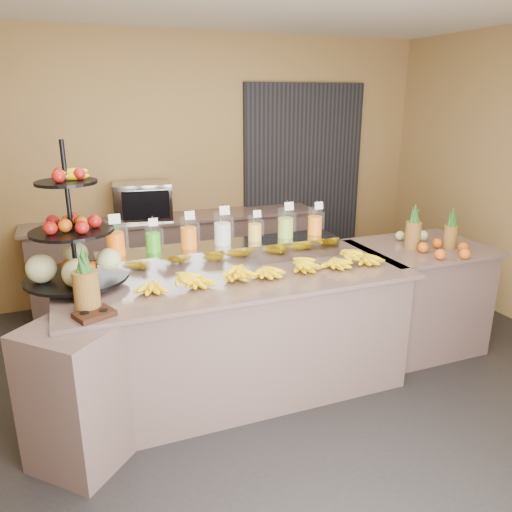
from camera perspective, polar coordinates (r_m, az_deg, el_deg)
ground at (r=3.75m, az=-0.41°, el=-17.09°), size 6.00×6.00×0.00m
room_envelope at (r=3.89m, az=-2.10°, el=13.79°), size 6.04×5.02×2.82m
buffet_counter at (r=3.69m, az=-3.59°, el=-9.33°), size 2.75×1.25×0.93m
right_counter at (r=4.62m, az=17.81°, el=-4.40°), size 1.08×0.88×0.93m
back_ledge at (r=5.50m, az=-8.86°, el=-0.22°), size 3.10×0.55×0.93m
pitcher_tray at (r=3.80m, az=-3.79°, el=0.27°), size 1.85×0.30×0.15m
juice_pitcher_orange_a at (r=3.60m, az=-15.76°, el=1.68°), size 0.13×0.14×0.32m
juice_pitcher_green at (r=3.64m, az=-11.68°, el=1.85°), size 0.11×0.11×0.27m
juice_pitcher_orange_b at (r=3.68m, az=-7.71°, el=2.43°), size 0.12×0.13×0.30m
juice_pitcher_milk at (r=3.75m, az=-3.85°, el=2.92°), size 0.13×0.14×0.32m
juice_pitcher_lemon at (r=3.84m, az=-0.14°, el=3.01°), size 0.11×0.11×0.26m
juice_pitcher_lime at (r=3.93m, az=3.40°, el=3.57°), size 0.13×0.13×0.31m
juice_pitcher_orange_c at (r=4.05m, az=6.75°, el=3.80°), size 0.12×0.12×0.29m
banana_heap at (r=3.54m, az=1.43°, el=-1.19°), size 1.81×0.16×0.15m
fruit_stand at (r=3.51m, az=-19.30°, el=0.68°), size 0.83×0.83×0.96m
condiment_caddy at (r=3.04m, az=-18.00°, el=-6.34°), size 0.26×0.23×0.03m
pineapple_left_a at (r=3.08m, az=-18.84°, el=-3.38°), size 0.15×0.15×0.41m
pineapple_left_b at (r=3.78m, az=-15.66°, el=0.69°), size 0.13×0.13×0.40m
right_fruit_pile at (r=4.35m, az=19.98°, el=1.45°), size 0.43×0.41×0.23m
oven_warmer at (r=5.28m, az=-12.84°, el=6.13°), size 0.62×0.47×0.38m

